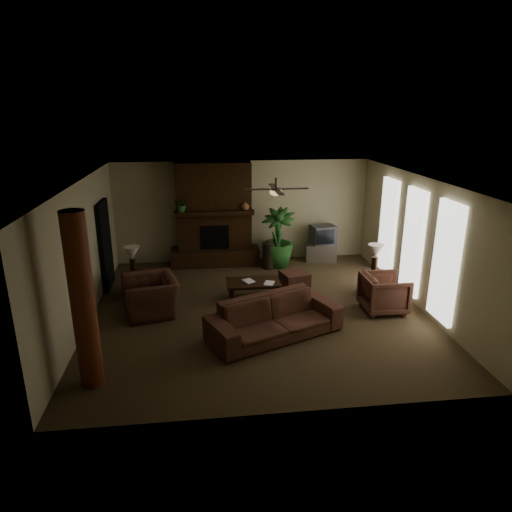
{
  "coord_description": "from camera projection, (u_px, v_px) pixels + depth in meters",
  "views": [
    {
      "loc": [
        -1.13,
        -8.93,
        4.18
      ],
      "look_at": [
        0.0,
        0.4,
        1.1
      ],
      "focal_mm": 32.03,
      "sensor_mm": 36.0,
      "label": 1
    }
  ],
  "objects": [
    {
      "name": "book_a",
      "position": [
        245.0,
        277.0,
        10.17
      ],
      "size": [
        0.21,
        0.11,
        0.29
      ],
      "primitive_type": "imported",
      "rotation": [
        0.0,
        0.0,
        0.42
      ],
      "color": "#999999",
      "rests_on": "coffee_table"
    },
    {
      "name": "side_table_left",
      "position": [
        135.0,
        285.0,
        10.51
      ],
      "size": [
        0.66,
        0.66,
        0.55
      ],
      "primitive_type": "cube",
      "rotation": [
        0.0,
        0.0,
        0.4
      ],
      "color": "black",
      "rests_on": "ground"
    },
    {
      "name": "windows",
      "position": [
        413.0,
        242.0,
        10.02
      ],
      "size": [
        0.08,
        3.65,
        2.35
      ],
      "color": "white",
      "rests_on": "ground"
    },
    {
      "name": "lamp_left",
      "position": [
        132.0,
        255.0,
        10.26
      ],
      "size": [
        0.45,
        0.45,
        0.65
      ],
      "color": "black",
      "rests_on": "side_table_left"
    },
    {
      "name": "log_column",
      "position": [
        83.0,
        302.0,
        6.82
      ],
      "size": [
        0.36,
        0.36,
        2.8
      ],
      "primitive_type": "cylinder",
      "color": "brown",
      "rests_on": "ground"
    },
    {
      "name": "armchair_left",
      "position": [
        151.0,
        290.0,
        9.6
      ],
      "size": [
        1.04,
        1.34,
        1.04
      ],
      "primitive_type": "imported",
      "rotation": [
        0.0,
        0.0,
        -1.32
      ],
      "color": "#4E2E21",
      "rests_on": "ground"
    },
    {
      "name": "armchair_right",
      "position": [
        384.0,
        292.0,
        9.68
      ],
      "size": [
        0.82,
        0.87,
        0.9
      ],
      "primitive_type": "imported",
      "rotation": [
        0.0,
        0.0,
        1.57
      ],
      "color": "#4E2E21",
      "rests_on": "ground"
    },
    {
      "name": "side_table_right",
      "position": [
        373.0,
        283.0,
        10.62
      ],
      "size": [
        0.64,
        0.64,
        0.55
      ],
      "primitive_type": "cube",
      "rotation": [
        0.0,
        0.0,
        -0.34
      ],
      "color": "black",
      "rests_on": "ground"
    },
    {
      "name": "ottoman",
      "position": [
        295.0,
        280.0,
        11.01
      ],
      "size": [
        0.73,
        0.73,
        0.4
      ],
      "primitive_type": "cube",
      "rotation": [
        0.0,
        0.0,
        0.25
      ],
      "color": "#4E2E21",
      "rests_on": "ground"
    },
    {
      "name": "tv",
      "position": [
        323.0,
        235.0,
        12.81
      ],
      "size": [
        0.72,
        0.62,
        0.52
      ],
      "color": "#3D3D40",
      "rests_on": "tv_stand"
    },
    {
      "name": "mantel_plant",
      "position": [
        182.0,
        206.0,
        11.89
      ],
      "size": [
        0.38,
        0.42,
        0.33
      ],
      "primitive_type": "imported",
      "rotation": [
        0.0,
        0.0,
        0.01
      ],
      "color": "#285A24",
      "rests_on": "fireplace"
    },
    {
      "name": "mantel_vase",
      "position": [
        245.0,
        206.0,
        12.15
      ],
      "size": [
        0.22,
        0.23,
        0.22
      ],
      "primitive_type": "imported",
      "rotation": [
        0.0,
        0.0,
        -0.02
      ],
      "color": "#905E39",
      "rests_on": "fireplace"
    },
    {
      "name": "coffee_table",
      "position": [
        253.0,
        284.0,
        10.31
      ],
      "size": [
        1.2,
        0.7,
        0.43
      ],
      "color": "black",
      "rests_on": "ground"
    },
    {
      "name": "tv_stand",
      "position": [
        321.0,
        252.0,
        12.96
      ],
      "size": [
        0.92,
        0.62,
        0.5
      ],
      "primitive_type": "cube",
      "rotation": [
        0.0,
        0.0,
        -0.15
      ],
      "color": "#AEADB0",
      "rests_on": "ground"
    },
    {
      "name": "lamp_right",
      "position": [
        375.0,
        253.0,
        10.42
      ],
      "size": [
        0.39,
        0.39,
        0.65
      ],
      "color": "black",
      "rests_on": "side_table_right"
    },
    {
      "name": "sofa",
      "position": [
        275.0,
        312.0,
        8.61
      ],
      "size": [
        2.65,
        1.7,
        1.0
      ],
      "primitive_type": "imported",
      "rotation": [
        0.0,
        0.0,
        0.4
      ],
      "color": "#4E2E21",
      "rests_on": "ground"
    },
    {
      "name": "doorway",
      "position": [
        105.0,
        245.0,
        10.83
      ],
      "size": [
        0.1,
        1.0,
        2.1
      ],
      "primitive_type": "cube",
      "color": "black",
      "rests_on": "ground"
    },
    {
      "name": "floor_vase",
      "position": [
        269.0,
        253.0,
        12.29
      ],
      "size": [
        0.34,
        0.34,
        0.77
      ],
      "color": "black",
      "rests_on": "ground"
    },
    {
      "name": "room_shell",
      "position": [
        258.0,
        248.0,
        9.42
      ],
      "size": [
        7.0,
        7.0,
        7.0
      ],
      "color": "#493A24",
      "rests_on": "ground"
    },
    {
      "name": "fireplace",
      "position": [
        214.0,
        223.0,
        12.44
      ],
      "size": [
        2.4,
        0.7,
        2.8
      ],
      "color": "#412611",
      "rests_on": "ground"
    },
    {
      "name": "floor_plant",
      "position": [
        277.0,
        250.0,
        12.48
      ],
      "size": [
        1.47,
        1.82,
        0.89
      ],
      "primitive_type": "imported",
      "rotation": [
        0.0,
        0.0,
        -0.42
      ],
      "color": "#285A24",
      "rests_on": "ground"
    },
    {
      "name": "ceiling_fan",
      "position": [
        276.0,
        191.0,
        9.4
      ],
      "size": [
        1.35,
        1.35,
        0.37
      ],
      "color": "black",
      "rests_on": "ceiling"
    },
    {
      "name": "book_b",
      "position": [
        265.0,
        277.0,
        10.13
      ],
      "size": [
        0.21,
        0.09,
        0.29
      ],
      "primitive_type": "imported",
      "rotation": [
        0.0,
        0.0,
        -0.35
      ],
      "color": "#999999",
      "rests_on": "coffee_table"
    }
  ]
}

